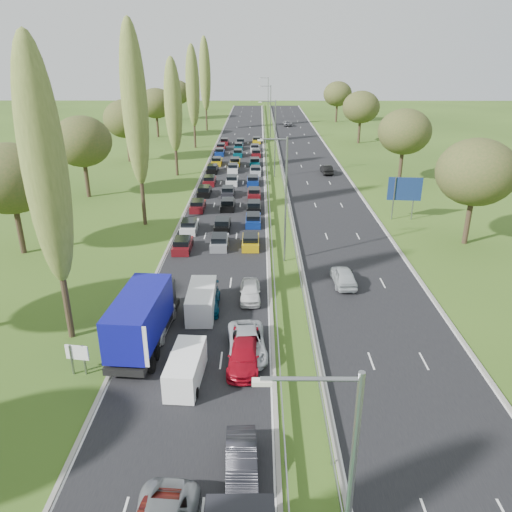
{
  "coord_description": "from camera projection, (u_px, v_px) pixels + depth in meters",
  "views": [
    {
      "loc": [
        2.02,
        -1.99,
        19.16
      ],
      "look_at": [
        1.73,
        40.62,
        1.5
      ],
      "focal_mm": 35.0,
      "sensor_mm": 36.0,
      "label": 1
    }
  ],
  "objects": [
    {
      "name": "ground",
      "position": [
        274.0,
        174.0,
        83.07
      ],
      "size": [
        260.0,
        260.0,
        0.0
      ],
      "primitive_type": "plane",
      "color": "#2F4C17",
      "rests_on": "ground"
    },
    {
      "name": "traffic_queue_fill",
      "position": [
        233.0,
        175.0,
        80.36
      ],
      "size": [
        9.07,
        68.22,
        0.8
      ],
      "color": "#590F14",
      "rests_on": "ground"
    },
    {
      "name": "direction_sign",
      "position": [
        405.0,
        191.0,
        59.53
      ],
      "size": [
        3.99,
        0.51,
        5.2
      ],
      "color": "gray",
      "rests_on": "ground"
    },
    {
      "name": "near_car_2",
      "position": [
        151.0,
        323.0,
        36.24
      ],
      "size": [
        2.96,
        5.81,
        1.57
      ],
      "primitive_type": "imported",
      "rotation": [
        0.0,
        0.0,
        -0.06
      ],
      "color": "white",
      "rests_on": "near_carriageway"
    },
    {
      "name": "blue_lorry",
      "position": [
        143.0,
        316.0,
        34.43
      ],
      "size": [
        2.72,
        9.79,
        4.13
      ],
      "rotation": [
        0.0,
        0.0,
        -0.08
      ],
      "color": "black",
      "rests_on": "near_carriageway"
    },
    {
      "name": "central_reservation",
      "position": [
        274.0,
        167.0,
        85.16
      ],
      "size": [
        2.36,
        215.0,
        0.32
      ],
      "color": "gray",
      "rests_on": "ground"
    },
    {
      "name": "far_car_1",
      "position": [
        327.0,
        169.0,
        82.91
      ],
      "size": [
        1.79,
        4.48,
        1.45
      ],
      "primitive_type": "imported",
      "rotation": [
        0.0,
        0.0,
        3.2
      ],
      "color": "black",
      "rests_on": "far_carriageway"
    },
    {
      "name": "near_car_7",
      "position": [
        208.0,
        300.0,
        39.76
      ],
      "size": [
        2.1,
        4.74,
        1.35
      ],
      "primitive_type": "imported",
      "rotation": [
        0.0,
        0.0,
        0.04
      ],
      "color": "#042E46",
      "rests_on": "near_carriageway"
    },
    {
      "name": "near_car_12",
      "position": [
        250.0,
        291.0,
        41.15
      ],
      "size": [
        1.75,
        4.21,
        1.43
      ],
      "primitive_type": "imported",
      "rotation": [
        0.0,
        0.0,
        0.01
      ],
      "color": "silver",
      "rests_on": "near_carriageway"
    },
    {
      "name": "far_car_0",
      "position": [
        344.0,
        276.0,
        43.7
      ],
      "size": [
        2.0,
        4.62,
        1.55
      ],
      "primitive_type": "imported",
      "rotation": [
        0.0,
        0.0,
        3.18
      ],
      "color": "#AFB6B9",
      "rests_on": "far_carriageway"
    },
    {
      "name": "far_car_2",
      "position": [
        288.0,
        123.0,
        135.41
      ],
      "size": [
        2.63,
        5.05,
        1.36
      ],
      "primitive_type": "imported",
      "rotation": [
        0.0,
        0.0,
        3.22
      ],
      "color": "slate",
      "rests_on": "far_carriageway"
    },
    {
      "name": "near_car_11",
      "position": [
        244.0,
        355.0,
        32.47
      ],
      "size": [
        2.19,
        5.05,
        1.45
      ],
      "primitive_type": "imported",
      "rotation": [
        0.0,
        0.0,
        -0.03
      ],
      "color": "#9F0919",
      "rests_on": "near_carriageway"
    },
    {
      "name": "white_van_front",
      "position": [
        186.0,
        366.0,
        30.95
      ],
      "size": [
        1.87,
        4.76,
        1.91
      ],
      "rotation": [
        0.0,
        0.0,
        -0.07
      ],
      "color": "white",
      "rests_on": "near_carriageway"
    },
    {
      "name": "info_sign",
      "position": [
        77.0,
        356.0,
        31.33
      ],
      "size": [
        1.5,
        0.33,
        2.1
      ],
      "color": "gray",
      "rests_on": "ground"
    },
    {
      "name": "white_van_rear",
      "position": [
        202.0,
        299.0,
        39.02
      ],
      "size": [
        2.05,
        5.22,
        2.1
      ],
      "rotation": [
        0.0,
        0.0,
        0.01
      ],
      "color": "silver",
      "rests_on": "near_carriageway"
    },
    {
      "name": "near_car_9",
      "position": [
        241.0,
        460.0,
        24.19
      ],
      "size": [
        1.73,
        4.41,
        1.43
      ],
      "primitive_type": "imported",
      "rotation": [
        0.0,
        0.0,
        0.05
      ],
      "color": "black",
      "rests_on": "near_carriageway"
    },
    {
      "name": "lamp_columns",
      "position": [
        275.0,
        140.0,
        78.92
      ],
      "size": [
        0.18,
        140.18,
        12.0
      ],
      "color": "gray",
      "rests_on": "ground"
    },
    {
      "name": "poplar_row",
      "position": [
        160.0,
        104.0,
        67.49
      ],
      "size": [
        2.8,
        127.8,
        22.44
      ],
      "color": "#2D2116",
      "rests_on": "ground"
    },
    {
      "name": "woodland_left",
      "position": [
        73.0,
        146.0,
        64.24
      ],
      "size": [
        8.0,
        166.0,
        11.1
      ],
      "color": "#2D2116",
      "rests_on": "ground"
    },
    {
      "name": "near_car_10",
      "position": [
        247.0,
        343.0,
        33.8
      ],
      "size": [
        2.95,
        5.62,
        1.51
      ],
      "primitive_type": "imported",
      "rotation": [
        0.0,
        0.0,
        0.08
      ],
      "color": "#B2B6BD",
      "rests_on": "near_carriageway"
    },
    {
      "name": "far_carriageway",
      "position": [
        313.0,
        171.0,
        85.33
      ],
      "size": [
        10.5,
        215.0,
        0.04
      ],
      "primitive_type": "cube",
      "color": "black",
      "rests_on": "ground"
    },
    {
      "name": "woodland_right",
      "position": [
        421.0,
        141.0,
        67.69
      ],
      "size": [
        8.0,
        153.0,
        11.1
      ],
      "color": "#2D2116",
      "rests_on": "ground"
    },
    {
      "name": "near_carriageway",
      "position": [
        234.0,
        171.0,
        85.42
      ],
      "size": [
        10.5,
        215.0,
        0.04
      ],
      "primitive_type": "cube",
      "color": "black",
      "rests_on": "ground"
    }
  ]
}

